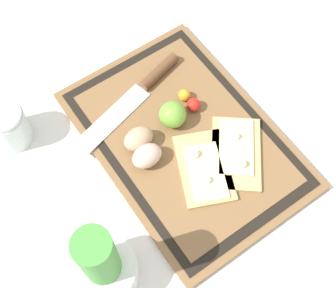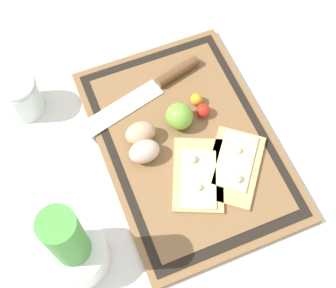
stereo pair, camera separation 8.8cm
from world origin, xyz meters
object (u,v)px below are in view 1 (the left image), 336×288
object	(u,v)px
egg_pink	(147,156)
lime	(174,114)
herb_pot	(103,267)
pizza_slice_far	(204,168)
sauce_jar	(9,127)
cherry_tomato_red	(193,105)
cherry_tomato_yellow	(184,95)
pizza_slice_near	(236,152)
egg_brown	(139,139)
knife	(145,86)

from	to	relation	value
egg_pink	lime	bearing A→B (deg)	-64.99
egg_pink	herb_pot	bearing A→B (deg)	128.66
pizza_slice_far	herb_pot	distance (m)	0.26
herb_pot	sauce_jar	xyz separation A→B (m)	(0.34, 0.01, -0.04)
egg_pink	sauce_jar	world-z (taller)	sauce_jar
cherry_tomato_red	cherry_tomato_yellow	xyz separation A→B (m)	(0.03, 0.00, -0.00)
pizza_slice_far	herb_pot	bearing A→B (deg)	103.80
pizza_slice_near	egg_brown	bearing A→B (deg)	49.25
pizza_slice_near	egg_pink	bearing A→B (deg)	60.52
pizza_slice_far	lime	bearing A→B (deg)	-6.36
lime	cherry_tomato_red	distance (m)	0.05
lime	herb_pot	xyz separation A→B (m)	(-0.18, 0.26, 0.03)
egg_pink	pizza_slice_near	bearing A→B (deg)	-119.48
pizza_slice_far	cherry_tomato_yellow	xyz separation A→B (m)	(0.15, -0.06, 0.01)
cherry_tomato_red	herb_pot	size ratio (longest dim) A/B	0.13
sauce_jar	lime	bearing A→B (deg)	-120.06
pizza_slice_far	knife	xyz separation A→B (m)	(0.22, -0.01, 0.00)
pizza_slice_far	egg_brown	world-z (taller)	egg_brown
pizza_slice_near	sauce_jar	xyz separation A→B (m)	(0.29, 0.33, 0.02)
pizza_slice_far	cherry_tomato_yellow	distance (m)	0.16
pizza_slice_near	lime	xyz separation A→B (m)	(0.13, 0.06, 0.02)
pizza_slice_near	egg_brown	distance (m)	0.19
cherry_tomato_yellow	egg_pink	bearing A→B (deg)	117.68
knife	sauce_jar	bearing A→B (deg)	77.11
pizza_slice_near	egg_brown	world-z (taller)	egg_brown
egg_pink	herb_pot	distance (m)	0.22
herb_pot	cherry_tomato_yellow	bearing A→B (deg)	-55.89
egg_brown	herb_pot	bearing A→B (deg)	134.51
egg_brown	cherry_tomato_red	world-z (taller)	egg_brown
pizza_slice_far	lime	xyz separation A→B (m)	(0.12, -0.01, 0.02)
pizza_slice_near	egg_brown	size ratio (longest dim) A/B	2.99
pizza_slice_far	egg_pink	xyz separation A→B (m)	(0.08, 0.08, 0.02)
pizza_slice_far	sauce_jar	world-z (taller)	sauce_jar
pizza_slice_near	knife	distance (m)	0.23
knife	cherry_tomato_yellow	size ratio (longest dim) A/B	11.24
knife	egg_pink	distance (m)	0.16
lime	cherry_tomato_yellow	bearing A→B (deg)	-57.61
egg_pink	cherry_tomato_red	bearing A→B (deg)	-72.81
lime	cherry_tomato_red	world-z (taller)	lime
knife	lime	xyz separation A→B (m)	(-0.10, -0.00, 0.02)
pizza_slice_near	cherry_tomato_red	size ratio (longest dim) A/B	6.36
pizza_slice_near	lime	bearing A→B (deg)	24.64
lime	cherry_tomato_yellow	world-z (taller)	lime
egg_pink	lime	xyz separation A→B (m)	(0.04, -0.09, 0.00)
egg_brown	herb_pot	xyz separation A→B (m)	(-0.18, 0.18, 0.04)
pizza_slice_far	herb_pot	size ratio (longest dim) A/B	0.82
herb_pot	pizza_slice_near	bearing A→B (deg)	-80.43
pizza_slice_far	knife	size ratio (longest dim) A/B	0.62
pizza_slice_near	sauce_jar	bearing A→B (deg)	49.39
lime	cherry_tomato_red	xyz separation A→B (m)	(0.00, -0.05, -0.01)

